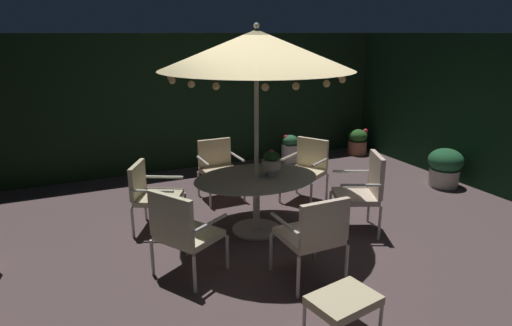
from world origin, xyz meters
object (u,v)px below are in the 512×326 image
(patio_umbrella, at_px, (256,50))
(patio_chair_north, at_px, (182,229))
(potted_plant_back_right, at_px, (358,142))
(patio_dining_table, at_px, (256,188))
(patio_chair_northeast, at_px, (314,232))
(patio_chair_southwest, at_px, (151,192))
(potted_plant_back_center, at_px, (445,166))
(ottoman_footrest, at_px, (344,302))
(patio_chair_east, at_px, (364,188))
(patio_chair_southeast, at_px, (307,165))
(patio_chair_south, at_px, (218,165))
(potted_plant_left_far, at_px, (290,149))
(centerpiece_planter, at_px, (271,161))

(patio_umbrella, relative_size, patio_chair_north, 2.68)
(patio_chair_north, bearing_deg, potted_plant_back_right, 34.74)
(patio_dining_table, distance_m, patio_chair_northeast, 1.39)
(patio_chair_southwest, height_order, potted_plant_back_center, patio_chair_southwest)
(potted_plant_back_right, bearing_deg, ottoman_footrest, -128.10)
(patio_chair_northeast, relative_size, patio_chair_southwest, 1.08)
(patio_chair_southwest, relative_size, potted_plant_back_center, 1.38)
(patio_chair_east, xyz_separation_m, patio_chair_southeast, (-0.08, 1.28, -0.05))
(patio_chair_south, relative_size, ottoman_footrest, 1.43)
(patio_umbrella, height_order, potted_plant_back_right, patio_umbrella)
(patio_chair_south, xyz_separation_m, ottoman_footrest, (-0.16, -3.59, -0.21))
(patio_chair_northeast, relative_size, patio_chair_southeast, 1.02)
(patio_dining_table, relative_size, patio_chair_north, 1.66)
(patio_chair_north, height_order, potted_plant_back_right, patio_chair_north)
(patio_chair_south, bearing_deg, ottoman_footrest, -92.58)
(patio_chair_north, height_order, patio_chair_south, patio_chair_north)
(patio_chair_east, distance_m, patio_chair_southwest, 2.77)
(patio_dining_table, xyz_separation_m, patio_chair_south, (-0.03, 1.38, -0.06))
(patio_chair_northeast, distance_m, potted_plant_left_far, 4.40)
(patio_chair_southeast, distance_m, potted_plant_back_right, 3.02)
(patio_chair_east, height_order, patio_chair_south, patio_chair_east)
(centerpiece_planter, xyz_separation_m, potted_plant_back_center, (3.45, 0.33, -0.60))
(potted_plant_back_right, distance_m, potted_plant_back_center, 2.28)
(patio_dining_table, relative_size, patio_chair_southeast, 1.71)
(centerpiece_planter, height_order, patio_chair_northeast, centerpiece_planter)
(ottoman_footrest, xyz_separation_m, potted_plant_left_far, (2.10, 4.78, -0.03))
(patio_umbrella, height_order, patio_chair_southeast, patio_umbrella)
(centerpiece_planter, distance_m, patio_chair_northeast, 1.41)
(patio_chair_east, relative_size, patio_chair_south, 1.15)
(potted_plant_back_center, bearing_deg, patio_chair_southeast, 170.28)
(patio_chair_southeast, bearing_deg, patio_chair_southwest, -178.27)
(patio_chair_east, height_order, potted_plant_back_right, patio_chair_east)
(patio_chair_north, relative_size, potted_plant_left_far, 1.69)
(patio_umbrella, distance_m, patio_chair_east, 2.21)
(ottoman_footrest, bearing_deg, patio_chair_east, 48.39)
(potted_plant_left_far, bearing_deg, patio_chair_north, -133.14)
(patio_chair_northeast, relative_size, patio_chair_south, 1.07)
(ottoman_footrest, bearing_deg, potted_plant_back_right, 51.90)
(patio_chair_southeast, height_order, potted_plant_left_far, patio_chair_southeast)
(patio_dining_table, relative_size, potted_plant_back_center, 2.49)
(centerpiece_planter, height_order, patio_chair_north, centerpiece_planter)
(ottoman_footrest, height_order, potted_plant_back_center, potted_plant_back_center)
(potted_plant_back_right, xyz_separation_m, potted_plant_back_center, (0.10, -2.27, 0.07))
(patio_umbrella, xyz_separation_m, patio_chair_north, (-1.18, -0.73, -1.76))
(patio_chair_southwest, height_order, potted_plant_back_right, patio_chair_southwest)
(patio_umbrella, relative_size, potted_plant_back_right, 4.78)
(patio_chair_southwest, bearing_deg, ottoman_footrest, -69.94)
(patio_chair_north, bearing_deg, patio_chair_southwest, 91.82)
(patio_chair_south, distance_m, potted_plant_back_right, 3.77)
(patio_chair_south, relative_size, potted_plant_back_right, 1.65)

